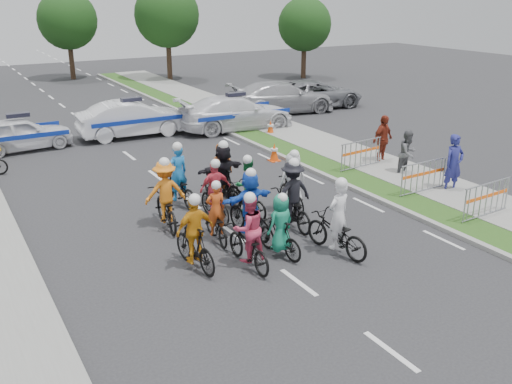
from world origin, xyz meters
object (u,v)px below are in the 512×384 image
rider_5 (250,208)px  rider_0 (337,229)px  police_car_2 (236,113)px  barrier_1 (423,178)px  rider_4 (292,201)px  rider_9 (215,197)px  police_car_0 (20,134)px  rider_7 (292,189)px  tree_2 (305,25)px  police_car_1 (133,119)px  spectator_2 (383,140)px  cone_0 (274,152)px  rider_10 (165,200)px  cone_1 (270,128)px  rider_2 (248,239)px  rider_1 (280,231)px  rider_6 (216,221)px  rider_8 (246,193)px  rider_12 (178,184)px  rider_11 (223,178)px  tree_1 (167,15)px  spectator_1 (408,153)px  barrier_2 (361,155)px  spectator_0 (454,164)px  civilian_suv (315,94)px  rider_13 (222,173)px  barrier_0 (486,201)px  civilian_sedan (282,97)px  tree_4 (67,20)px

rider_5 → rider_0: bearing=117.8°
rider_0 → police_car_2: 13.66m
barrier_1 → rider_4: bearing=-179.0°
rider_9 → police_car_0: size_ratio=0.45×
rider_7 → tree_2: size_ratio=0.34×
police_car_1 → spectator_2: bearing=-139.8°
cone_0 → rider_10: bearing=-146.3°
cone_1 → rider_2: bearing=-123.7°
rider_1 → rider_9: 2.91m
rider_6 → rider_8: size_ratio=0.90×
rider_0 → tree_2: size_ratio=0.36×
rider_2 → rider_12: bearing=-92.3°
rider_10 → rider_2: bearing=110.7°
rider_11 → tree_1: tree_1 is taller
police_car_1 → rider_11: bearing=-179.5°
spectator_1 → barrier_2: 1.67m
rider_7 → barrier_1: rider_7 is taller
spectator_0 → barrier_2: 3.52m
rider_4 → rider_10: size_ratio=0.98×
police_car_1 → rider_2: bearing=175.4°
rider_5 → tree_2: (17.69, 23.20, 3.03)m
civilian_suv → spectator_0: bearing=167.1°
rider_12 → rider_13: (1.58, 0.19, 0.03)m
barrier_0 → cone_0: bearing=104.4°
civilian_sedan → cone_0: bearing=154.8°
rider_4 → rider_0: bearing=93.2°
rider_12 → police_car_2: bearing=-136.0°
rider_9 → police_car_2: rider_9 is taller
rider_9 → tree_1: (8.98, 25.72, 3.83)m
rider_13 → spectator_0: size_ratio=0.92×
rider_12 → cone_1: rider_12 is taller
rider_4 → civilian_sedan: bearing=-119.4°
tree_1 → tree_4: bearing=146.3°
spectator_0 → spectator_2: size_ratio=1.04×
rider_12 → tree_2: tree_2 is taller
rider_0 → rider_5: size_ratio=1.07×
rider_2 → police_car_0: rider_2 is taller
rider_11 → police_car_1: bearing=-102.3°
rider_13 → spectator_2: size_ratio=0.95×
rider_0 → tree_4: tree_4 is taller
rider_7 → police_car_2: (3.57, 10.16, 0.04)m
rider_4 → barrier_0: (5.08, -2.33, -0.21)m
civilian_suv → barrier_1: civilian_suv is taller
rider_13 → cone_0: rider_13 is taller
barrier_0 → cone_0: barrier_0 is taller
police_car_0 → spectator_2: bearing=-133.4°
rider_9 → cone_1: (6.62, 7.82, -0.37)m
rider_13 → civilian_suv: (10.96, 10.21, 0.06)m
rider_0 → rider_11: bearing=-88.6°
rider_1 → barrier_0: rider_1 is taller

